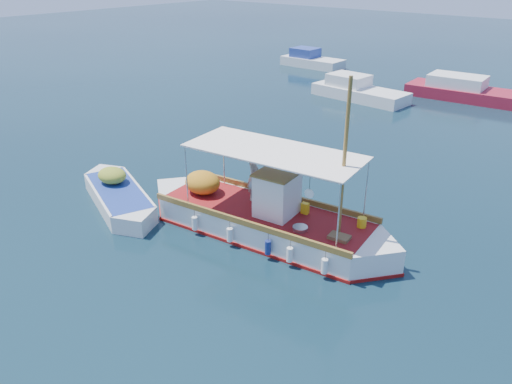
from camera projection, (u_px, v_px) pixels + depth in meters
The scene contains 6 objects.
ground at pixel (266, 232), 18.12m from camera, with size 160.00×160.00×0.00m, color black.
fishing_caique at pixel (263, 219), 17.90m from camera, with size 10.11×3.62×6.22m.
dinghy at pixel (119, 197), 20.08m from camera, with size 5.77×3.26×1.51m.
bg_boat_nw at pixel (357, 92), 35.18m from camera, with size 6.95×2.92×1.80m.
bg_boat_n at pixel (472, 93), 34.83m from camera, with size 9.50×3.43×1.80m.
bg_boat_far_w at pixel (311, 61), 45.69m from camera, with size 5.74×2.34×1.80m.
Camera 1 is at (9.79, -12.38, 9.04)m, focal length 35.00 mm.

